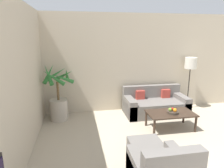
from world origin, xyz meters
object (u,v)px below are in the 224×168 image
floor_lamp (191,66)px  apple_green (170,109)px  orange_fruit (175,110)px  apple_red (172,109)px  ottoman (145,150)px  coffee_table (171,115)px  fruit_bowl (173,112)px  sofa_loveseat (155,105)px  potted_palm (59,100)px

floor_lamp → apple_green: floor_lamp is taller
orange_fruit → floor_lamp: bearing=49.7°
apple_red → ottoman: 1.48m
apple_red → apple_green: 0.08m
coffee_table → fruit_bowl: bearing=-62.9°
fruit_bowl → sofa_loveseat: bearing=90.4°
potted_palm → sofa_loveseat: bearing=-0.7°
potted_palm → coffee_table: bearing=-21.2°
fruit_bowl → ottoman: size_ratio=0.46×
sofa_loveseat → ottoman: (-0.98, -1.99, -0.08)m
sofa_loveseat → apple_green: sofa_loveseat is taller
fruit_bowl → apple_green: (-0.06, 0.02, 0.06)m
fruit_bowl → ottoman: bearing=-135.2°
sofa_loveseat → coffee_table: sofa_loveseat is taller
fruit_bowl → floor_lamp: bearing=48.0°
floor_lamp → orange_fruit: size_ratio=17.61×
coffee_table → apple_red: (0.04, 0.01, 0.13)m
ottoman → fruit_bowl: bearing=44.8°
sofa_loveseat → apple_green: bearing=-92.8°
coffee_table → apple_red: size_ratio=15.91×
potted_palm → apple_green: bearing=-22.0°
potted_palm → sofa_loveseat: 2.58m
sofa_loveseat → coffee_table: (-0.02, -0.96, 0.10)m
coffee_table → apple_green: apple_green is taller
sofa_loveseat → ottoman: bearing=-116.3°
potted_palm → floor_lamp: (3.66, 0.17, 0.76)m
coffee_table → fruit_bowl: (0.02, -0.05, 0.07)m
potted_palm → orange_fruit: size_ratio=16.72×
floor_lamp → fruit_bowl: floor_lamp is taller
apple_green → orange_fruit: orange_fruit is taller
fruit_bowl → ottoman: (-0.99, -0.98, -0.24)m
potted_palm → apple_green: (2.52, -1.02, -0.03)m
ottoman → coffee_table: bearing=46.8°
fruit_bowl → apple_green: size_ratio=3.29×
apple_green → potted_palm: bearing=158.0°
apple_green → orange_fruit: bearing=-37.5°
floor_lamp → coffee_table: size_ratio=1.42×
potted_palm → ottoman: size_ratio=2.60×
sofa_loveseat → floor_lamp: size_ratio=1.11×
ottoman → floor_lamp: bearing=46.5°
sofa_loveseat → orange_fruit: (0.03, -1.05, 0.24)m
sofa_loveseat → apple_red: (0.03, -0.94, 0.23)m
floor_lamp → orange_fruit: 1.82m
ottoman → sofa_loveseat: bearing=63.7°
fruit_bowl → coffee_table: bearing=117.1°
coffee_table → apple_green: bearing=-141.6°
potted_palm → apple_red: (2.59, -0.98, -0.04)m
sofa_loveseat → apple_red: bearing=-88.4°
potted_palm → orange_fruit: (2.60, -1.08, -0.03)m
coffee_table → ottoman: coffee_table is taller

